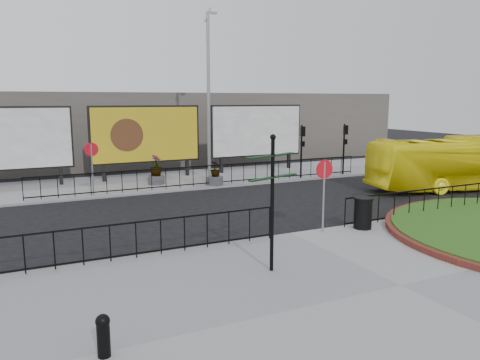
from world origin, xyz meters
TOP-DOWN VIEW (x-y plane):
  - ground at (0.00, 0.00)m, footprint 90.00×90.00m
  - pavement_near at (0.00, -5.00)m, footprint 30.00×10.00m
  - pavement_far at (0.00, 12.00)m, footprint 44.00×6.00m
  - railing_near_left at (-6.00, -0.30)m, footprint 10.00×0.10m
  - railing_near_right at (6.50, -0.30)m, footprint 9.00×0.10m
  - railing_far at (1.00, 9.30)m, footprint 18.00×0.10m
  - speed_sign_far at (-5.00, 9.40)m, footprint 0.64×0.07m
  - speed_sign_near at (1.00, -0.40)m, footprint 0.64×0.07m
  - billboard_left at (-8.50, 12.97)m, footprint 6.20×0.31m
  - billboard_mid at (-1.50, 12.97)m, footprint 6.20×0.31m
  - billboard_right at (5.50, 12.97)m, footprint 6.20×0.31m
  - lamp_post at (1.51, 11.00)m, footprint 0.74×0.18m
  - signal_pole_a at (6.50, 9.34)m, footprint 0.22×0.26m
  - signal_pole_b at (9.50, 9.34)m, footprint 0.22×0.26m
  - building_backdrop at (0.00, 22.00)m, footprint 40.00×10.00m
  - fingerpost_sign at (-2.32, -2.76)m, footprint 1.65×0.76m
  - bollard at (-7.01, -5.13)m, footprint 0.25×0.25m
  - litter_bin at (2.54, -0.60)m, footprint 0.66×0.66m
  - bus at (12.22, 3.40)m, footprint 9.97×4.24m
  - planter_a at (-1.55, 10.93)m, footprint 0.87×0.87m
  - planter_b at (1.18, 9.40)m, footprint 0.84×0.84m

SIDE VIEW (x-z plane):
  - ground at x=0.00m, z-range 0.00..0.00m
  - pavement_near at x=0.00m, z-range 0.00..0.12m
  - pavement_far at x=0.00m, z-range 0.00..0.12m
  - bollard at x=-7.01m, z-range 0.16..0.94m
  - planter_b at x=1.18m, z-range -0.06..1.22m
  - railing_near_left at x=-6.00m, z-range 0.12..1.22m
  - railing_near_right at x=6.50m, z-range 0.12..1.22m
  - railing_far at x=1.00m, z-range 0.12..1.22m
  - litter_bin at x=2.54m, z-range 0.12..1.22m
  - planter_a at x=-1.55m, z-range 0.00..1.55m
  - bus at x=12.22m, z-range 0.00..2.71m
  - speed_sign_far at x=-5.00m, z-range 0.68..3.15m
  - speed_sign_near at x=1.00m, z-range 0.68..3.15m
  - signal_pole_a at x=6.50m, z-range 0.60..3.60m
  - signal_pole_b at x=9.50m, z-range 0.60..3.60m
  - fingerpost_sign at x=-2.32m, z-range 0.49..4.06m
  - building_backdrop at x=0.00m, z-range 0.00..5.00m
  - billboard_left at x=-8.50m, z-range 0.55..4.65m
  - billboard_mid at x=-1.50m, z-range 0.55..4.65m
  - billboard_right at x=5.50m, z-range 0.55..4.65m
  - lamp_post at x=1.51m, z-range 0.21..9.44m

